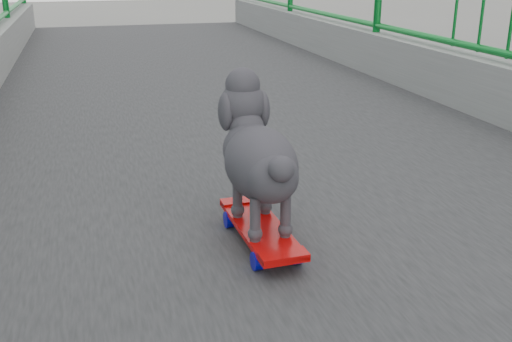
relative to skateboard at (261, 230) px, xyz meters
The scene contains 2 objects.
skateboard is the anchor object (origin of this frame).
poodle 0.24m from the skateboard, 91.94° to the left, with size 0.21×0.49×0.41m.
Camera 1 is at (-0.73, 3.82, 7.82)m, focal length 42.00 mm.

